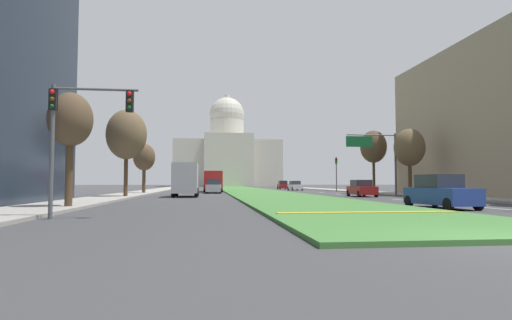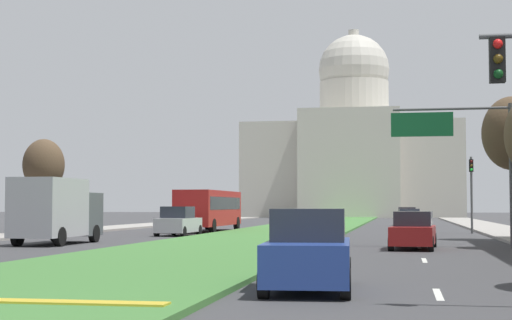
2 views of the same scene
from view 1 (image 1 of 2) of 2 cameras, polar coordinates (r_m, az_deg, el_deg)
The scene contains 22 objects.
ground_plane at distance 75.75m, azimuth -1.76°, elevation -4.19°, with size 294.82×294.82×0.00m, color #3D3D3F.
grass_median at distance 69.07m, azimuth -1.27°, elevation -4.23°, with size 8.57×120.61×0.14m, color #427A38.
median_curb_nose at distance 17.67m, azimuth 15.43°, elevation -7.07°, with size 7.71×0.50×0.04m, color gold.
lane_dashes_right at distance 49.71m, azimuth 11.21°, elevation -4.68°, with size 0.16×52.45×0.01m.
sidewalk_left at distance 62.63m, azimuth -14.59°, elevation -4.24°, with size 4.00×120.61×0.15m, color #9E9991.
sidewalk_right at distance 65.75m, azimuth 12.55°, elevation -4.21°, with size 4.00×120.61×0.15m, color #9E9991.
capitol_building at distance 142.00m, azimuth -4.10°, elevation 0.43°, with size 35.29×29.11×32.12m.
traffic_light_near_left at distance 17.35m, azimuth -23.95°, elevation 5.05°, with size 3.34×0.35×5.20m.
traffic_light_far_right at distance 62.36m, azimuth 11.18°, elevation -1.31°, with size 0.28×0.35×5.20m.
overhead_guide_sign at distance 44.02m, azimuth 16.58°, elevation 1.21°, with size 5.42×0.20×6.50m.
street_tree_left_near at distance 23.94m, azimuth -24.54°, elevation 4.95°, with size 2.30×2.30×6.20m.
street_tree_left_mid at distance 39.03m, azimuth -17.66°, elevation 3.37°, with size 3.62×3.62×8.02m.
street_tree_right_mid at distance 44.69m, azimuth 20.67°, elevation 1.61°, with size 3.09×3.09×6.92m.
street_tree_left_far at distance 51.22m, azimuth -15.38°, elevation 0.32°, with size 2.61×2.61×6.09m.
street_tree_right_far at distance 52.86m, azimuth 16.11°, elevation 1.76°, with size 3.23×3.23×7.86m.
sedan_lead_stopped at distance 24.21m, azimuth 24.39°, elevation -4.17°, with size 2.14×4.54×1.83m.
sedan_midblock at distance 41.46m, azimuth 14.54°, elevation -3.90°, with size 2.14×4.65×1.64m.
sedan_distant at distance 51.88m, azimuth -5.94°, elevation -3.73°, with size 2.10×4.24×1.83m.
sedan_far_horizon at distance 71.36m, azimuth 5.48°, elevation -3.62°, with size 1.96×4.30×1.63m.
sedan_very_far at distance 82.16m, azimuth 3.78°, elevation -3.54°, with size 1.98×4.47×1.72m.
box_truck_delivery at distance 40.03m, azimuth -9.78°, elevation -2.70°, with size 2.40×6.40×3.20m.
city_bus at distance 60.30m, azimuth -6.06°, elevation -2.76°, with size 2.62×11.00×2.95m.
Camera 1 is at (-6.64, -8.44, 1.41)m, focal length 28.59 mm.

